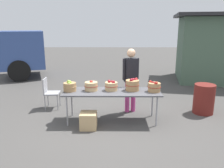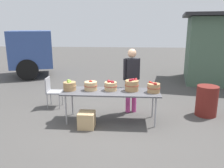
{
  "view_description": "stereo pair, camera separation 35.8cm",
  "coord_description": "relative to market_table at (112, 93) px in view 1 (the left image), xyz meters",
  "views": [
    {
      "loc": [
        0.04,
        -5.15,
        2.25
      ],
      "look_at": [
        0.0,
        0.3,
        0.85
      ],
      "focal_mm": 36.17,
      "sensor_mm": 36.0,
      "label": 1
    },
    {
      "loc": [
        0.4,
        -5.14,
        2.25
      ],
      "look_at": [
        0.0,
        0.3,
        0.85
      ],
      "focal_mm": 36.17,
      "sensor_mm": 36.0,
      "label": 2
    }
  ],
  "objects": [
    {
      "name": "apple_basket_red_3",
      "position": [
        1.0,
        -0.02,
        0.16
      ],
      "size": [
        0.31,
        0.31,
        0.27
      ],
      "color": "#A87F51",
      "rests_on": "market_table"
    },
    {
      "name": "vendor_adult",
      "position": [
        0.49,
        0.62,
        0.29
      ],
      "size": [
        0.43,
        0.31,
        1.7
      ],
      "rotation": [
        0.0,
        0.0,
        3.44
      ],
      "color": "#CC3F8C",
      "rests_on": "ground"
    },
    {
      "name": "apple_basket_green_0",
      "position": [
        -1.0,
        0.01,
        0.15
      ],
      "size": [
        0.32,
        0.32,
        0.26
      ],
      "color": "#A87F51",
      "rests_on": "market_table"
    },
    {
      "name": "apple_basket_red_1",
      "position": [
        -0.02,
        0.08,
        0.15
      ],
      "size": [
        0.32,
        0.32,
        0.25
      ],
      "color": "tan",
      "rests_on": "market_table"
    },
    {
      "name": "apple_basket_red_0",
      "position": [
        -0.5,
        0.06,
        0.15
      ],
      "size": [
        0.33,
        0.33,
        0.25
      ],
      "color": "tan",
      "rests_on": "market_table"
    },
    {
      "name": "food_kiosk",
      "position": [
        4.33,
        4.33,
        0.67
      ],
      "size": [
        3.97,
        3.49,
        2.74
      ],
      "rotation": [
        0.0,
        0.0,
        -0.18
      ],
      "color": "#47604C",
      "rests_on": "ground"
    },
    {
      "name": "trash_barrel",
      "position": [
        2.43,
        0.53,
        -0.32
      ],
      "size": [
        0.53,
        0.53,
        0.78
      ],
      "primitive_type": "cylinder",
      "color": "maroon",
      "rests_on": "ground"
    },
    {
      "name": "ground_plane",
      "position": [
        0.0,
        0.0,
        -0.71
      ],
      "size": [
        40.0,
        40.0,
        0.0
      ],
      "primitive_type": "plane",
      "color": "#474442"
    },
    {
      "name": "folding_chair",
      "position": [
        -1.75,
        0.86,
        -0.2
      ],
      "size": [
        0.42,
        0.42,
        0.86
      ],
      "rotation": [
        0.0,
        0.0,
        1.62
      ],
      "color": "#99999E",
      "rests_on": "ground"
    },
    {
      "name": "produce_crate",
      "position": [
        -0.53,
        -0.43,
        -0.53
      ],
      "size": [
        0.37,
        0.37,
        0.37
      ],
      "primitive_type": "cube",
      "color": "tan",
      "rests_on": "ground"
    },
    {
      "name": "apple_basket_red_2",
      "position": [
        0.49,
        0.08,
        0.18
      ],
      "size": [
        0.34,
        0.34,
        0.31
      ],
      "color": "#A87F51",
      "rests_on": "market_table"
    },
    {
      "name": "market_table",
      "position": [
        0.0,
        0.0,
        0.0
      ],
      "size": [
        2.3,
        0.76,
        0.75
      ],
      "color": "#4C4C51",
      "rests_on": "ground"
    }
  ]
}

